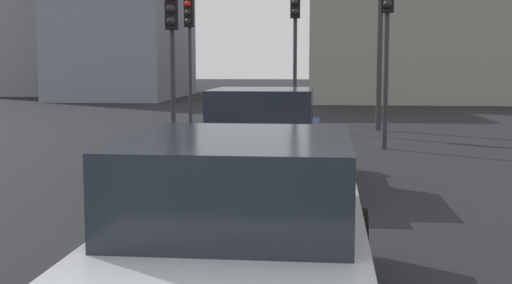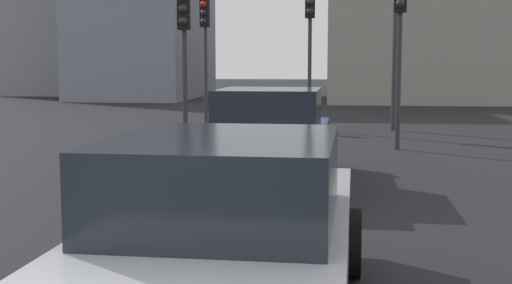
{
  "view_description": "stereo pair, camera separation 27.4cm",
  "coord_description": "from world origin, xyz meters",
  "px_view_note": "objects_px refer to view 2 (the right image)",
  "views": [
    {
      "loc": [
        -2.24,
        -0.61,
        1.98
      ],
      "look_at": [
        5.59,
        0.05,
        1.07
      ],
      "focal_mm": 47.9,
      "sensor_mm": 36.0,
      "label": 1
    },
    {
      "loc": [
        -2.21,
        -0.88,
        1.98
      ],
      "look_at": [
        5.59,
        0.05,
        1.07
      ],
      "focal_mm": 47.9,
      "sensor_mm": 36.0,
      "label": 2
    }
  ],
  "objects_px": {
    "traffic_light_far_left": "(184,34)",
    "traffic_light_far_right": "(205,34)",
    "car_silver_second": "(229,237)",
    "car_navy_lead": "(270,139)",
    "traffic_light_near_left": "(310,28)",
    "traffic_light_near_right": "(400,22)"
  },
  "relations": [
    {
      "from": "traffic_light_far_left",
      "to": "traffic_light_far_right",
      "type": "relative_size",
      "value": 0.9
    },
    {
      "from": "traffic_light_far_left",
      "to": "traffic_light_far_right",
      "type": "xyz_separation_m",
      "value": [
        6.62,
        0.82,
        0.28
      ]
    },
    {
      "from": "car_silver_second",
      "to": "car_navy_lead",
      "type": "bearing_deg",
      "value": 4.22
    },
    {
      "from": "traffic_light_near_left",
      "to": "traffic_light_far_right",
      "type": "relative_size",
      "value": 1.04
    },
    {
      "from": "car_navy_lead",
      "to": "car_silver_second",
      "type": "height_order",
      "value": "car_navy_lead"
    },
    {
      "from": "traffic_light_near_left",
      "to": "traffic_light_far_left",
      "type": "height_order",
      "value": "traffic_light_near_left"
    },
    {
      "from": "car_navy_lead",
      "to": "traffic_light_far_right",
      "type": "bearing_deg",
      "value": 17.2
    },
    {
      "from": "car_navy_lead",
      "to": "car_silver_second",
      "type": "xyz_separation_m",
      "value": [
        -6.16,
        -0.3,
        -0.04
      ]
    },
    {
      "from": "car_navy_lead",
      "to": "car_silver_second",
      "type": "distance_m",
      "value": 6.17
    },
    {
      "from": "car_navy_lead",
      "to": "traffic_light_near_right",
      "type": "xyz_separation_m",
      "value": [
        4.74,
        -2.45,
        2.13
      ]
    },
    {
      "from": "car_silver_second",
      "to": "traffic_light_far_right",
      "type": "bearing_deg",
      "value": 12.99
    },
    {
      "from": "car_navy_lead",
      "to": "traffic_light_near_left",
      "type": "height_order",
      "value": "traffic_light_near_left"
    },
    {
      "from": "traffic_light_near_left",
      "to": "traffic_light_far_right",
      "type": "distance_m",
      "value": 3.92
    },
    {
      "from": "car_silver_second",
      "to": "traffic_light_near_left",
      "type": "bearing_deg",
      "value": 1.55
    },
    {
      "from": "car_navy_lead",
      "to": "traffic_light_far_left",
      "type": "relative_size",
      "value": 1.18
    },
    {
      "from": "traffic_light_far_left",
      "to": "traffic_light_near_right",
      "type": "bearing_deg",
      "value": 91.14
    },
    {
      "from": "traffic_light_far_left",
      "to": "traffic_light_far_right",
      "type": "bearing_deg",
      "value": -177.98
    },
    {
      "from": "traffic_light_near_right",
      "to": "traffic_light_far_right",
      "type": "relative_size",
      "value": 1.0
    },
    {
      "from": "traffic_light_near_right",
      "to": "traffic_light_far_left",
      "type": "distance_m",
      "value": 4.85
    },
    {
      "from": "car_silver_second",
      "to": "traffic_light_far_right",
      "type": "height_order",
      "value": "traffic_light_far_right"
    },
    {
      "from": "car_silver_second",
      "to": "traffic_light_far_right",
      "type": "xyz_separation_m",
      "value": [
        17.0,
        3.49,
        2.17
      ]
    },
    {
      "from": "car_silver_second",
      "to": "traffic_light_far_left",
      "type": "xyz_separation_m",
      "value": [
        10.38,
        2.67,
        1.9
      ]
    }
  ]
}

